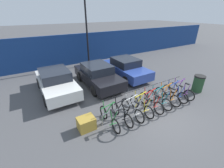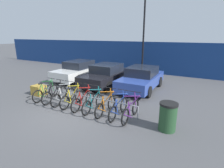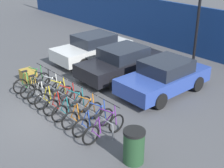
% 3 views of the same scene
% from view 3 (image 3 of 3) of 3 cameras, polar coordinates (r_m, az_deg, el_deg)
% --- Properties ---
extents(ground_plane, '(120.00, 120.00, 0.00)m').
position_cam_3_polar(ground_plane, '(11.67, -11.35, -5.41)').
color(ground_plane, '#4C4C4F').
extents(hoarding_wall, '(36.00, 0.16, 2.69)m').
position_cam_3_polar(hoarding_wall, '(17.44, 16.45, 8.90)').
color(hoarding_wall, navy).
rests_on(hoarding_wall, ground).
extents(bike_rack, '(5.30, 0.04, 0.57)m').
position_cam_3_polar(bike_rack, '(11.65, -8.41, -2.45)').
color(bike_rack, gray).
rests_on(bike_rack, ground).
extents(bicycle_green, '(0.68, 1.71, 1.05)m').
position_cam_3_polar(bicycle_green, '(13.53, -14.44, 0.38)').
color(bicycle_green, black).
rests_on(bicycle_green, ground).
extents(bicycle_black, '(0.68, 1.71, 1.05)m').
position_cam_3_polar(bicycle_black, '(13.02, -13.15, -0.47)').
color(bicycle_black, black).
rests_on(bicycle_black, ground).
extents(bicycle_white, '(0.68, 1.71, 1.05)m').
position_cam_3_polar(bicycle_white, '(12.54, -11.85, -1.33)').
color(bicycle_white, black).
rests_on(bicycle_white, ground).
extents(bicycle_yellow, '(0.68, 1.71, 1.05)m').
position_cam_3_polar(bicycle_yellow, '(12.10, -10.52, -2.20)').
color(bicycle_yellow, black).
rests_on(bicycle_yellow, ground).
extents(bicycle_red, '(0.68, 1.71, 1.05)m').
position_cam_3_polar(bicycle_red, '(11.61, -8.90, -3.26)').
color(bicycle_red, black).
rests_on(bicycle_red, ground).
extents(bicycle_teal, '(0.68, 1.71, 1.05)m').
position_cam_3_polar(bicycle_teal, '(11.18, -7.30, -4.30)').
color(bicycle_teal, black).
rests_on(bicycle_teal, ground).
extents(bicycle_orange, '(0.68, 1.71, 1.05)m').
position_cam_3_polar(bicycle_orange, '(10.72, -5.41, -5.53)').
color(bicycle_orange, black).
rests_on(bicycle_orange, ground).
extents(bicycle_blue, '(0.68, 1.71, 1.05)m').
position_cam_3_polar(bicycle_blue, '(10.30, -3.41, -6.81)').
color(bicycle_blue, black).
rests_on(bicycle_blue, ground).
extents(bicycle_purple, '(0.68, 1.71, 1.05)m').
position_cam_3_polar(bicycle_purple, '(9.94, -1.47, -8.04)').
color(bicycle_purple, black).
rests_on(bicycle_purple, ground).
extents(car_white, '(1.91, 4.22, 1.40)m').
position_cam_3_polar(car_white, '(16.49, -3.51, 6.62)').
color(car_white, silver).
rests_on(car_white, ground).
extents(car_black, '(1.91, 4.23, 1.40)m').
position_cam_3_polar(car_black, '(14.41, 1.84, 3.99)').
color(car_black, black).
rests_on(car_black, ground).
extents(car_blue, '(1.91, 4.09, 1.40)m').
position_cam_3_polar(car_blue, '(12.99, 9.53, 1.30)').
color(car_blue, '#2D479E').
rests_on(car_blue, ground).
extents(trash_bin, '(0.63, 0.63, 1.03)m').
position_cam_3_polar(trash_bin, '(8.91, 4.02, -11.27)').
color(trash_bin, '#234728').
rests_on(trash_bin, ground).
extents(cargo_crate, '(0.70, 0.56, 0.55)m').
position_cam_3_polar(cargo_crate, '(14.48, -15.04, 1.46)').
color(cargo_crate, '#B28C33').
rests_on(cargo_crate, ground).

